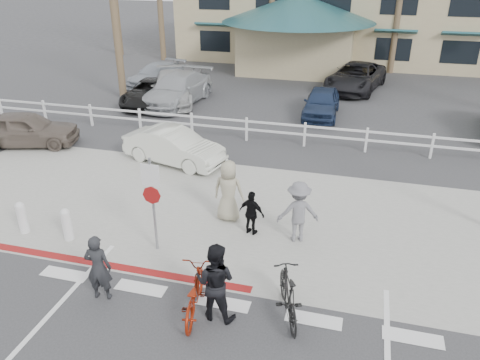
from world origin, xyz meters
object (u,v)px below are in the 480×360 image
(bike_black, at_px, (288,295))
(bike_red, at_px, (194,293))
(car_red_compact, at_px, (26,129))
(sign_post, at_px, (153,200))
(car_white_sedan, at_px, (174,146))

(bike_black, bearing_deg, bike_red, -8.33)
(bike_black, distance_m, car_red_compact, 13.83)
(car_red_compact, bearing_deg, bike_black, -137.38)
(bike_red, xyz_separation_m, car_red_compact, (-9.90, 7.52, 0.20))
(sign_post, relative_size, car_white_sedan, 0.75)
(sign_post, bearing_deg, bike_red, -48.39)
(bike_red, xyz_separation_m, car_white_sedan, (-3.49, 7.42, 0.14))
(car_white_sedan, relative_size, car_red_compact, 0.96)
(car_red_compact, bearing_deg, bike_red, -143.62)
(sign_post, distance_m, bike_black, 4.16)
(sign_post, bearing_deg, bike_black, -23.15)
(car_white_sedan, height_order, car_red_compact, car_red_compact)
(bike_black, xyz_separation_m, car_white_sedan, (-5.45, 7.02, 0.08))
(bike_black, height_order, car_white_sedan, car_white_sedan)
(car_white_sedan, bearing_deg, bike_red, -140.22)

